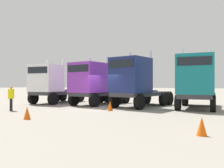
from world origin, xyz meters
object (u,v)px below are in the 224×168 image
at_px(semi_truck_purple, 93,83).
at_px(traffic_cone_far, 110,106).
at_px(semi_truck_white, 51,84).
at_px(traffic_cone_mid, 27,113).
at_px(semi_truck_navy, 135,82).
at_px(visitor_in_hivis, 11,96).
at_px(traffic_cone_near, 202,126).
at_px(semi_truck_teal, 196,82).

distance_m(semi_truck_purple, traffic_cone_far, 4.76).
relative_size(semi_truck_white, traffic_cone_mid, 8.76).
distance_m(semi_truck_white, semi_truck_navy, 8.26).
relative_size(visitor_in_hivis, traffic_cone_far, 2.53).
relative_size(traffic_cone_near, traffic_cone_far, 0.98).
xyz_separation_m(traffic_cone_mid, traffic_cone_far, (2.14, 5.34, 0.01)).
bearing_deg(traffic_cone_near, traffic_cone_far, 137.35).
relative_size(semi_truck_purple, semi_truck_navy, 0.96).
relative_size(visitor_in_hivis, traffic_cone_near, 2.57).
xyz_separation_m(semi_truck_navy, traffic_cone_far, (-0.76, -2.91, -1.65)).
distance_m(semi_truck_purple, traffic_cone_mid, 8.75).
bearing_deg(traffic_cone_mid, semi_truck_white, 122.61).
relative_size(semi_truck_white, semi_truck_purple, 0.91).
bearing_deg(semi_truck_purple, traffic_cone_near, 55.76).
relative_size(semi_truck_navy, traffic_cone_far, 9.93).
relative_size(semi_truck_white, traffic_cone_far, 8.62).
bearing_deg(visitor_in_hivis, semi_truck_white, 61.36).
xyz_separation_m(semi_truck_white, visitor_in_hivis, (1.42, -5.82, -0.87)).
xyz_separation_m(semi_truck_white, semi_truck_navy, (8.26, -0.14, 0.14)).
bearing_deg(traffic_cone_mid, traffic_cone_near, -2.56).
xyz_separation_m(semi_truck_navy, traffic_cone_near, (5.44, -8.62, -1.65)).
relative_size(semi_truck_purple, semi_truck_teal, 0.98).
bearing_deg(visitor_in_hivis, semi_truck_navy, -2.66).
xyz_separation_m(semi_truck_purple, traffic_cone_near, (9.35, -8.93, -1.56)).
distance_m(semi_truck_white, traffic_cone_near, 16.33).
bearing_deg(semi_truck_purple, traffic_cone_mid, 16.21).
bearing_deg(traffic_cone_near, semi_truck_white, 147.41).
bearing_deg(visitor_in_hivis, traffic_cone_near, -55.83).
bearing_deg(semi_truck_white, traffic_cone_far, 67.43).
relative_size(semi_truck_white, visitor_in_hivis, 3.41).
distance_m(visitor_in_hivis, traffic_cone_far, 6.71).
bearing_deg(traffic_cone_mid, visitor_in_hivis, 146.93).
bearing_deg(semi_truck_purple, visitor_in_hivis, -16.64).
height_order(semi_truck_navy, semi_truck_teal, semi_truck_teal).
relative_size(semi_truck_purple, traffic_cone_near, 9.65).
relative_size(semi_truck_navy, semi_truck_teal, 1.03).
bearing_deg(traffic_cone_mid, semi_truck_navy, 70.67).
bearing_deg(traffic_cone_near, semi_truck_teal, 96.48).
relative_size(semi_truck_purple, traffic_cone_far, 9.51).
xyz_separation_m(semi_truck_purple, semi_truck_navy, (3.91, -0.31, 0.09)).
bearing_deg(traffic_cone_far, visitor_in_hivis, -155.51).
bearing_deg(semi_truck_purple, semi_truck_navy, 94.90).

